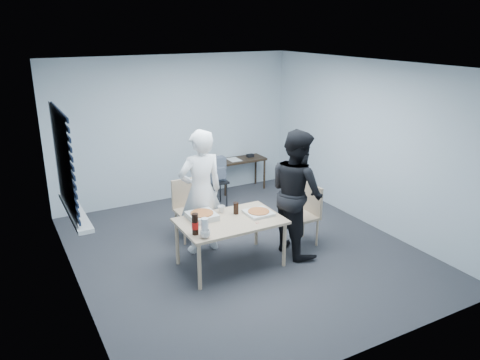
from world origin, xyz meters
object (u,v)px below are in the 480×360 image
dining_table (230,224)px  chair_right (306,210)px  person_white (201,192)px  person_black (297,192)px  chair_far (188,204)px  stool (217,187)px  mug_a (205,234)px  soda_bottle (195,224)px  mug_b (221,209)px  side_table (241,163)px  backpack (217,170)px

dining_table → chair_right: size_ratio=1.52×
person_white → person_black: bearing=150.6°
chair_far → stool: bearing=44.8°
chair_far → mug_a: bearing=-104.3°
person_black → soda_bottle: person_black is taller
mug_b → soda_bottle: soda_bottle is taller
chair_right → stool: (-0.50, 1.96, -0.16)m
chair_right → mug_a: (-1.80, -0.41, 0.19)m
side_table → mug_a: 3.58m
person_black → backpack: (-0.21, 2.09, -0.21)m
side_table → stool: bearing=-145.3°
chair_far → person_black: size_ratio=0.50×
side_table → mug_b: bearing=-124.2°
mug_a → person_white: bearing=68.8°
chair_far → person_black: 1.68m
chair_far → mug_b: (0.16, -0.82, 0.19)m
backpack → side_table: bearing=38.4°
mug_b → dining_table: bearing=-92.7°
chair_right → backpack: size_ratio=2.09×
chair_right → person_black: size_ratio=0.50×
chair_right → mug_a: 1.85m
mug_a → stool: bearing=61.3°
dining_table → chair_far: bearing=97.2°
side_table → mug_a: bearing=-125.6°
side_table → stool: side_table is taller
dining_table → soda_bottle: soda_bottle is taller
dining_table → backpack: bearing=68.8°
dining_table → mug_a: size_ratio=10.97×
dining_table → mug_a: (-0.51, -0.33, 0.11)m
chair_right → side_table: size_ratio=0.95×
chair_right → person_black: person_black is taller
mug_b → person_black: bearing=-19.5°
backpack → soda_bottle: 2.60m
chair_far → mug_b: bearing=-79.3°
dining_table → chair_right: bearing=3.5°
chair_far → backpack: 1.31m
side_table → mug_a: mug_a is taller
chair_right → person_white: 1.57m
backpack → soda_bottle: size_ratio=1.58×
chair_far → backpack: bearing=44.4°
side_table → backpack: size_ratio=2.20×
chair_far → side_table: size_ratio=0.95×
soda_bottle → side_table: bearing=52.2°
dining_table → soda_bottle: (-0.57, -0.18, 0.19)m
backpack → mug_b: bearing=-111.0°
person_white → chair_far: bearing=-91.1°
backpack → mug_b: backpack is taller
person_black → soda_bottle: bearing=94.5°
dining_table → soda_bottle: bearing=-162.4°
side_table → stool: 0.97m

